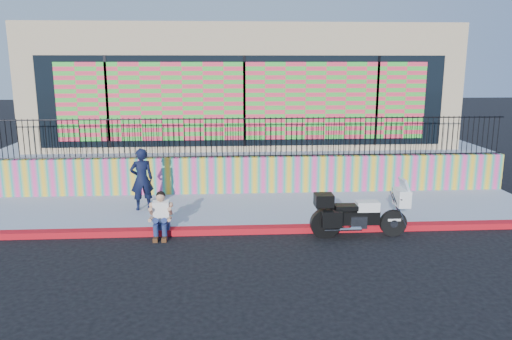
{
  "coord_description": "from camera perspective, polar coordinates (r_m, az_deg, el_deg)",
  "views": [
    {
      "loc": [
        -0.62,
        -11.47,
        4.06
      ],
      "look_at": [
        0.18,
        1.2,
        1.3
      ],
      "focal_mm": 35.0,
      "sensor_mm": 36.0,
      "label": 1
    }
  ],
  "objects": [
    {
      "name": "elevated_platform",
      "position": [
        20.13,
        -1.79,
        2.44
      ],
      "size": [
        16.0,
        10.0,
        1.25
      ],
      "primitive_type": "cube",
      "color": "#97A0B6",
      "rests_on": "ground"
    },
    {
      "name": "sidewalk",
      "position": [
        13.73,
        -0.86,
        -4.6
      ],
      "size": [
        16.0,
        3.0,
        0.15
      ],
      "primitive_type": "cube",
      "color": "#97A0B6",
      "rests_on": "ground"
    },
    {
      "name": "mural_wall",
      "position": [
        15.11,
        -1.16,
        -0.57
      ],
      "size": [
        16.0,
        0.2,
        1.1
      ],
      "primitive_type": "cube",
      "color": "#F03F8F",
      "rests_on": "sidewalk"
    },
    {
      "name": "red_curb",
      "position": [
        12.16,
        -0.48,
        -6.85
      ],
      "size": [
        16.0,
        0.3,
        0.15
      ],
      "primitive_type": "cube",
      "color": "red",
      "rests_on": "ground"
    },
    {
      "name": "police_officer",
      "position": [
        13.67,
        -12.93,
        -1.03
      ],
      "size": [
        0.7,
        0.57,
        1.67
      ],
      "primitive_type": "imported",
      "rotation": [
        0.0,
        0.0,
        3.46
      ],
      "color": "black",
      "rests_on": "sidewalk"
    },
    {
      "name": "metal_fence",
      "position": [
        14.9,
        -1.18,
        3.75
      ],
      "size": [
        15.8,
        0.04,
        1.2
      ],
      "primitive_type": null,
      "color": "black",
      "rests_on": "mural_wall"
    },
    {
      "name": "police_motorcycle",
      "position": [
        11.99,
        11.57,
        -4.8
      ],
      "size": [
        2.27,
        0.75,
        1.41
      ],
      "color": "black",
      "rests_on": "ground"
    },
    {
      "name": "ground",
      "position": [
        12.18,
        -0.48,
        -7.18
      ],
      "size": [
        90.0,
        90.0,
        0.0
      ],
      "primitive_type": "plane",
      "color": "black",
      "rests_on": "ground"
    },
    {
      "name": "storefront_building",
      "position": [
        19.63,
        -1.82,
        9.9
      ],
      "size": [
        14.0,
        8.06,
        4.0
      ],
      "color": "tan",
      "rests_on": "elevated_platform"
    },
    {
      "name": "seated_man",
      "position": [
        11.95,
        -10.83,
        -5.52
      ],
      "size": [
        0.54,
        0.71,
        1.06
      ],
      "color": "navy",
      "rests_on": "ground"
    }
  ]
}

